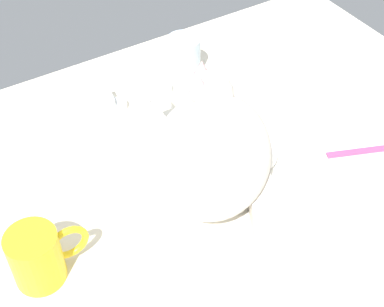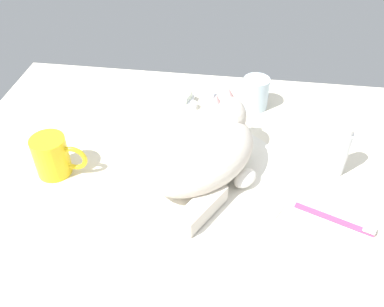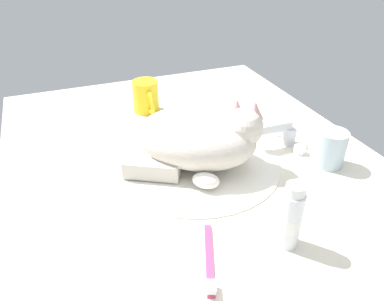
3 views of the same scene
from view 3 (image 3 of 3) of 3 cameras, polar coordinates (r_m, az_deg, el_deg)
ground_plane at (r=86.20cm, az=0.54°, el=-2.27°), size 110.00×82.50×3.00cm
sink_basin at (r=85.19cm, az=0.55°, el=-1.27°), size 37.73×37.73×0.62cm
faucet at (r=93.50cm, az=13.59°, el=2.85°), size 12.50×11.28×6.35cm
cat at (r=81.49cm, az=1.26°, el=2.41°), size 30.70×32.87×14.63cm
coffee_mug at (r=107.65cm, az=-6.90°, el=8.46°), size 11.34×7.16×8.84cm
rinse_cup at (r=88.22cm, az=20.05°, el=0.73°), size 6.55×6.55×8.16cm
soap_dish at (r=102.91cm, az=12.29°, el=4.41°), size 9.00×6.40×1.20cm
soap_bar at (r=102.19cm, az=12.39°, el=5.21°), size 8.11×6.12×2.05cm
toothpaste_bottle at (r=64.38cm, az=14.57°, el=-9.29°), size 3.81×3.81×12.23cm
toothbrush at (r=62.86cm, az=2.64°, el=-15.83°), size 14.48×6.69×1.60cm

